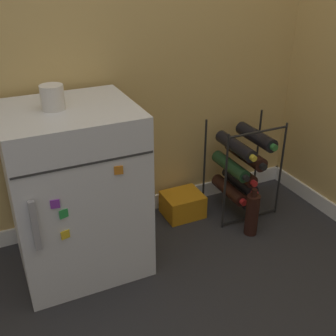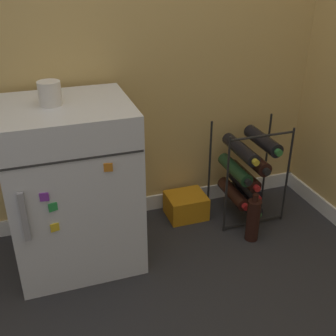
% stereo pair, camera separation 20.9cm
% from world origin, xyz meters
% --- Properties ---
extents(ground_plane, '(14.00, 14.00, 0.00)m').
position_xyz_m(ground_plane, '(0.00, 0.00, 0.00)').
color(ground_plane, '#28282B').
extents(mini_fridge, '(0.56, 0.53, 0.78)m').
position_xyz_m(mini_fridge, '(-0.52, 0.26, 0.39)').
color(mini_fridge, silver).
rests_on(mini_fridge, ground_plane).
extents(wine_rack, '(0.37, 0.33, 0.55)m').
position_xyz_m(wine_rack, '(0.40, 0.32, 0.28)').
color(wine_rack, black).
rests_on(wine_rack, ground_plane).
extents(soda_box, '(0.22, 0.19, 0.13)m').
position_xyz_m(soda_box, '(0.10, 0.41, 0.07)').
color(soda_box, orange).
rests_on(soda_box, ground_plane).
extents(fridge_top_cup, '(0.09, 0.09, 0.10)m').
position_xyz_m(fridge_top_cup, '(-0.57, 0.27, 0.83)').
color(fridge_top_cup, silver).
rests_on(fridge_top_cup, mini_fridge).
extents(loose_bottle_floor, '(0.07, 0.07, 0.27)m').
position_xyz_m(loose_bottle_floor, '(0.35, 0.10, 0.12)').
color(loose_bottle_floor, black).
rests_on(loose_bottle_floor, ground_plane).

